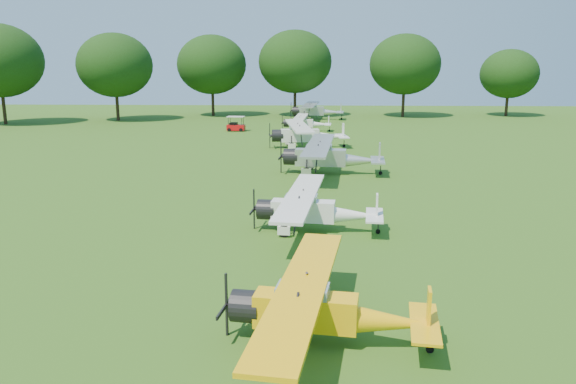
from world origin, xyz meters
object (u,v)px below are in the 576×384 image
(aircraft_6, at_px, (305,122))
(golf_cart, at_px, (236,126))
(aircraft_2, at_px, (322,307))
(aircraft_4, at_px, (328,155))
(aircraft_5, at_px, (306,133))
(aircraft_7, at_px, (315,110))
(aircraft_3, at_px, (313,208))

(aircraft_6, height_order, golf_cart, aircraft_6)
(aircraft_2, xyz_separation_m, aircraft_4, (0.87, 25.40, 0.28))
(aircraft_5, xyz_separation_m, aircraft_7, (1.01, 28.28, 0.04))
(aircraft_3, relative_size, golf_cart, 4.60)
(aircraft_7, xyz_separation_m, golf_cart, (-9.51, -14.98, -0.82))
(aircraft_5, distance_m, aircraft_6, 13.68)
(aircraft_4, relative_size, aircraft_7, 0.99)
(aircraft_3, bearing_deg, aircraft_2, -82.84)
(aircraft_4, bearing_deg, aircraft_6, 99.19)
(aircraft_4, bearing_deg, golf_cart, 116.09)
(aircraft_5, relative_size, aircraft_7, 0.98)
(aircraft_4, xyz_separation_m, aircraft_6, (-2.07, 26.73, -0.31))
(aircraft_6, distance_m, golf_cart, 8.25)
(aircraft_5, bearing_deg, aircraft_3, -95.98)
(aircraft_7, bearing_deg, aircraft_5, -87.41)
(aircraft_3, distance_m, aircraft_5, 27.47)
(aircraft_4, distance_m, aircraft_6, 26.81)
(aircraft_3, height_order, aircraft_4, aircraft_4)
(aircraft_6, bearing_deg, golf_cart, -174.16)
(aircraft_3, relative_size, aircraft_6, 1.05)
(aircraft_2, xyz_separation_m, aircraft_7, (0.08, 66.73, 0.30))
(aircraft_2, height_order, aircraft_5, aircraft_5)
(golf_cart, bearing_deg, aircraft_7, 62.24)
(aircraft_2, xyz_separation_m, golf_cart, (-9.42, 51.76, -0.53))
(aircraft_2, distance_m, aircraft_4, 25.42)
(aircraft_4, relative_size, aircraft_5, 1.01)
(aircraft_4, relative_size, golf_cart, 5.61)
(aircraft_7, bearing_deg, golf_cart, -117.77)
(aircraft_2, bearing_deg, aircraft_3, 99.21)
(aircraft_6, relative_size, golf_cart, 4.37)
(aircraft_2, relative_size, aircraft_4, 0.80)
(golf_cart, bearing_deg, aircraft_3, -72.66)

